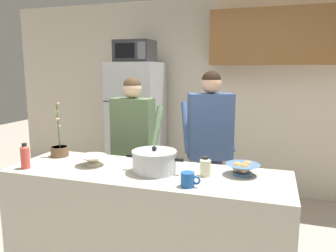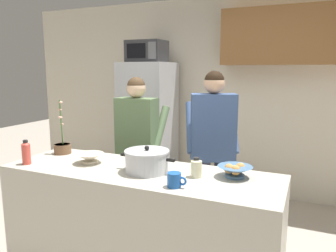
{
  "view_description": "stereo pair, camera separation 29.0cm",
  "coord_description": "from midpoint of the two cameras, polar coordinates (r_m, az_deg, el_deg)",
  "views": [
    {
      "loc": [
        0.88,
        -2.17,
        1.66
      ],
      "look_at": [
        0.0,
        0.55,
        1.17
      ],
      "focal_mm": 35.02,
      "sensor_mm": 36.0,
      "label": 1
    },
    {
      "loc": [
        1.15,
        -2.07,
        1.66
      ],
      "look_at": [
        0.0,
        0.55,
        1.17
      ],
      "focal_mm": 35.02,
      "sensor_mm": 36.0,
      "label": 2
    }
  ],
  "objects": [
    {
      "name": "bread_bowl",
      "position": [
        2.38,
        9.47,
        -7.32
      ],
      "size": [
        0.25,
        0.25,
        0.1
      ],
      "color": "#4C7299",
      "rests_on": "kitchen_island"
    },
    {
      "name": "cooking_pot",
      "position": [
        2.41,
        -5.88,
        -6.21
      ],
      "size": [
        0.44,
        0.33,
        0.2
      ],
      "color": "silver",
      "rests_on": "kitchen_island"
    },
    {
      "name": "kitchen_island",
      "position": [
        2.64,
        -7.15,
        -17.39
      ],
      "size": [
        2.11,
        0.68,
        0.92
      ],
      "primitive_type": "cube",
      "color": "#BCB7A8",
      "rests_on": "ground"
    },
    {
      "name": "back_wall_unit",
      "position": [
        4.45,
        8.02,
        7.01
      ],
      "size": [
        6.0,
        0.48,
        2.6
      ],
      "color": "beige",
      "rests_on": "ground"
    },
    {
      "name": "bottle_mid_counter",
      "position": [
        2.78,
        -26.42,
        -4.75
      ],
      "size": [
        0.07,
        0.07,
        0.2
      ],
      "color": "#D84C3F",
      "rests_on": "kitchen_island"
    },
    {
      "name": "person_by_sink",
      "position": [
        3.18,
        4.73,
        -1.68
      ],
      "size": [
        0.61,
        0.56,
        1.65
      ],
      "color": "#33384C",
      "rests_on": "ground"
    },
    {
      "name": "refrigerator",
      "position": [
        4.46,
        -7.31,
        -0.42
      ],
      "size": [
        0.64,
        0.68,
        1.76
      ],
      "color": "#B7BABF",
      "rests_on": "ground"
    },
    {
      "name": "bottle_near_edge",
      "position": [
        2.32,
        2.95,
        -7.09
      ],
      "size": [
        0.08,
        0.08,
        0.14
      ],
      "color": "beige",
      "rests_on": "kitchen_island"
    },
    {
      "name": "microwave",
      "position": [
        4.38,
        -7.73,
        12.77
      ],
      "size": [
        0.48,
        0.37,
        0.28
      ],
      "color": "#2D2D30",
      "rests_on": "refrigerator"
    },
    {
      "name": "coffee_mug",
      "position": [
        2.12,
        -0.44,
        -9.36
      ],
      "size": [
        0.13,
        0.09,
        0.1
      ],
      "color": "#1E59B2",
      "rests_on": "kitchen_island"
    },
    {
      "name": "person_near_pot",
      "position": [
        3.3,
        -8.54,
        -2.14
      ],
      "size": [
        0.49,
        0.41,
        1.59
      ],
      "color": "black",
      "rests_on": "ground"
    },
    {
      "name": "empty_bowl",
      "position": [
        2.68,
        -16.1,
        -5.69
      ],
      "size": [
        0.23,
        0.23,
        0.08
      ],
      "color": "beige",
      "rests_on": "kitchen_island"
    },
    {
      "name": "potted_orchid",
      "position": [
        3.04,
        -21.0,
        -3.75
      ],
      "size": [
        0.15,
        0.15,
        0.48
      ],
      "color": "brown",
      "rests_on": "kitchen_island"
    }
  ]
}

